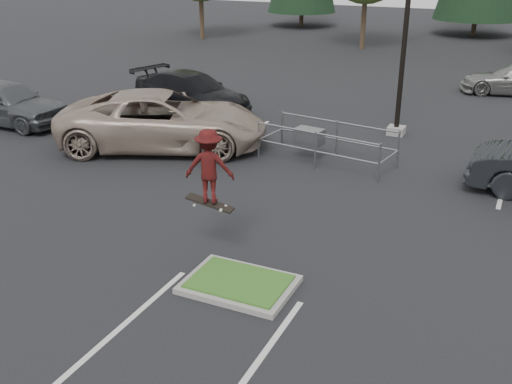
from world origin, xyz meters
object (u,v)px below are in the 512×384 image
at_px(cart_corral, 313,137).
at_px(car_l_black, 190,93).
at_px(skateboarder, 209,167).
at_px(light_pole, 408,6).
at_px(car_l_tan, 160,121).
at_px(car_l_grey, 7,102).

relative_size(cart_corral, car_l_black, 0.78).
bearing_deg(skateboarder, car_l_black, -75.30).
height_order(skateboarder, car_l_black, skateboarder).
relative_size(light_pole, skateboarder, 5.58).
relative_size(light_pole, cart_corral, 2.27).
height_order(cart_corral, car_l_tan, car_l_tan).
bearing_deg(car_l_grey, car_l_tan, -89.19).
bearing_deg(light_pole, car_l_tan, -144.46).
bearing_deg(car_l_black, skateboarder, -130.15).
distance_m(light_pole, cart_corral, 5.76).
bearing_deg(car_l_tan, car_l_black, -4.35).
bearing_deg(skateboarder, car_l_tan, -66.77).
bearing_deg(car_l_grey, light_pole, -69.53).
xyz_separation_m(cart_corral, car_l_black, (-6.65, 3.43, 0.06)).
distance_m(cart_corral, car_l_black, 7.48).
relative_size(skateboarder, car_l_grey, 0.36).
distance_m(car_l_tan, car_l_grey, 7.00).
bearing_deg(skateboarder, light_pole, -117.02).
xyz_separation_m(light_pole, car_l_tan, (-7.00, -5.00, -3.59)).
relative_size(cart_corral, car_l_grey, 0.88).
xyz_separation_m(light_pole, car_l_grey, (-14.00, -5.00, -3.69)).
distance_m(light_pole, car_l_black, 9.30).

